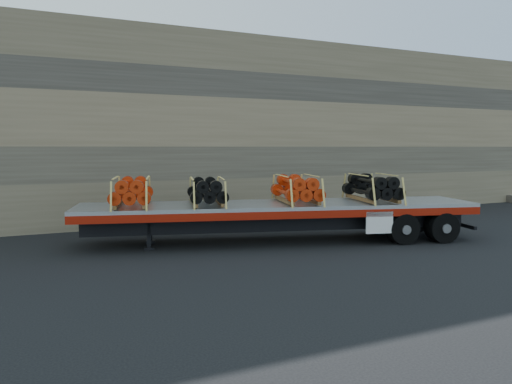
% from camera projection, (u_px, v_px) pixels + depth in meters
% --- Properties ---
extents(ground, '(120.00, 120.00, 0.00)m').
position_uv_depth(ground, '(256.00, 248.00, 13.72)').
color(ground, black).
rests_on(ground, ground).
extents(rock_wall, '(44.00, 3.00, 7.00)m').
position_uv_depth(rock_wall, '(184.00, 128.00, 19.26)').
color(rock_wall, '#7A6B54').
rests_on(rock_wall, ground).
extents(trailer, '(11.69, 5.20, 1.15)m').
position_uv_depth(trailer, '(279.00, 222.00, 14.63)').
color(trailer, '#B3B5BB').
rests_on(trailer, ground).
extents(bundle_front, '(1.60, 2.35, 0.76)m').
position_uv_depth(bundle_front, '(132.00, 192.00, 13.82)').
color(bundle_front, '#BB2A09').
rests_on(bundle_front, trailer).
extents(bundle_midfront, '(1.52, 2.23, 0.72)m').
position_uv_depth(bundle_midfront, '(207.00, 192.00, 14.18)').
color(bundle_midfront, black).
rests_on(bundle_midfront, trailer).
extents(bundle_midrear, '(1.63, 2.39, 0.77)m').
position_uv_depth(bundle_midrear, '(296.00, 190.00, 14.63)').
color(bundle_midrear, '#BB2A09').
rests_on(bundle_midrear, trailer).
extents(bundle_rear, '(1.64, 2.40, 0.78)m').
position_uv_depth(bundle_rear, '(372.00, 188.00, 15.04)').
color(bundle_rear, black).
rests_on(bundle_rear, trailer).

